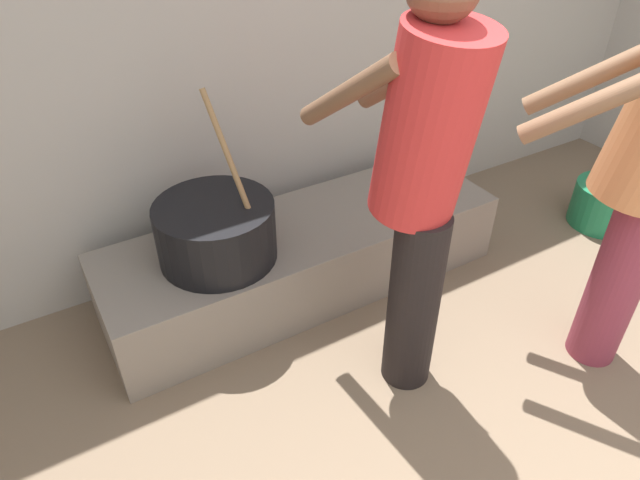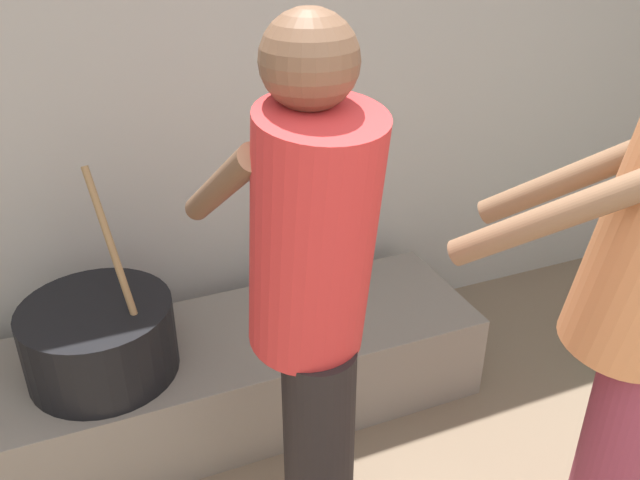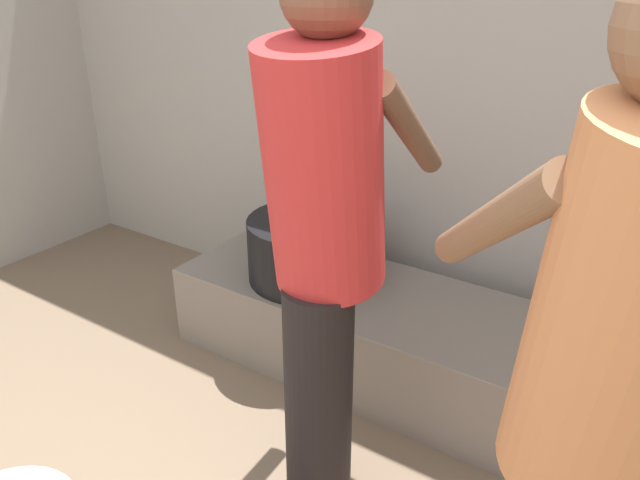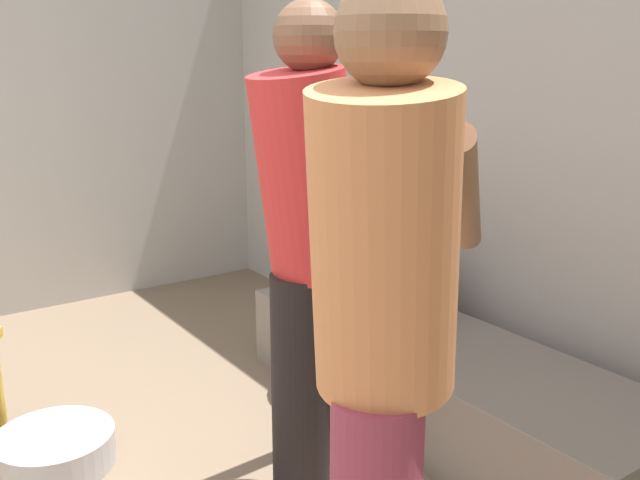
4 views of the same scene
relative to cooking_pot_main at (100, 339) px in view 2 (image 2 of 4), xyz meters
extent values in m
cube|color=#ADA8A0|center=(0.59, 0.55, 0.71)|extent=(5.37, 0.20, 2.41)
cube|color=slate|center=(0.44, 0.03, -0.31)|extent=(1.94, 0.60, 0.36)
cylinder|color=black|center=(0.00, 0.00, 0.00)|extent=(0.51, 0.51, 0.26)
cylinder|color=#937047|center=(0.09, 0.00, 0.33)|extent=(0.10, 0.25, 0.51)
cylinder|color=black|center=(0.51, -0.70, -0.10)|extent=(0.20, 0.20, 0.79)
cylinder|color=red|center=(0.51, -0.67, 0.61)|extent=(0.34, 0.42, 0.67)
sphere|color=brown|center=(0.51, -0.66, 1.03)|extent=(0.22, 0.22, 0.22)
cylinder|color=brown|center=(0.62, -0.42, 0.68)|extent=(0.12, 0.48, 0.37)
cylinder|color=brown|center=(0.35, -0.45, 0.68)|extent=(0.12, 0.48, 0.37)
cylinder|color=#8C3347|center=(1.29, -1.02, -0.10)|extent=(0.20, 0.20, 0.78)
cylinder|color=brown|center=(1.23, -0.73, 0.68)|extent=(0.36, 0.41, 0.36)
cylinder|color=brown|center=(1.02, -0.90, 0.68)|extent=(0.36, 0.41, 0.36)
camera|label=1|loc=(-0.61, -1.89, 1.34)|focal=31.28mm
camera|label=2|loc=(0.00, -1.95, 1.35)|focal=36.90mm
camera|label=3|loc=(1.31, -1.89, 1.10)|focal=34.43mm
camera|label=4|loc=(2.33, -1.89, 0.98)|focal=39.99mm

